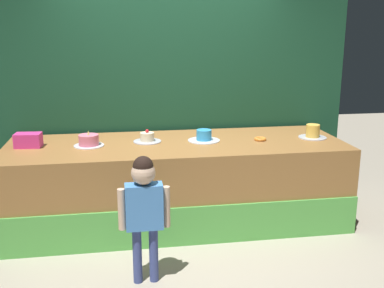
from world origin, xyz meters
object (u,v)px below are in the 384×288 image
(child_figure, at_px, (144,203))
(donut, at_px, (260,139))
(cake_center_right, at_px, (204,137))
(cake_far_right, at_px, (313,132))
(pink_box, at_px, (28,140))
(cake_far_left, at_px, (89,141))
(cake_center_left, at_px, (147,138))

(child_figure, height_order, donut, child_figure)
(donut, height_order, cake_center_right, cake_center_right)
(cake_far_right, bearing_deg, pink_box, 178.37)
(donut, bearing_deg, cake_center_right, 172.93)
(donut, relative_size, cake_far_left, 0.42)
(pink_box, bearing_deg, cake_far_right, -1.63)
(cake_center_left, bearing_deg, donut, -6.13)
(child_figure, xyz_separation_m, pink_box, (-1.05, 1.21, 0.24))
(donut, bearing_deg, cake_far_left, 178.44)
(child_figure, relative_size, cake_far_left, 3.55)
(cake_far_left, bearing_deg, child_figure, -67.89)
(cake_center_right, bearing_deg, cake_center_left, 174.80)
(cake_center_right, relative_size, cake_far_right, 1.13)
(cake_center_left, bearing_deg, cake_far_right, -3.48)
(donut, distance_m, cake_center_left, 1.17)
(child_figure, height_order, cake_far_right, child_figure)
(cake_center_left, height_order, cake_far_right, cake_far_right)
(donut, relative_size, cake_center_right, 0.38)
(cake_center_left, xyz_separation_m, cake_far_right, (1.74, -0.11, 0.02))
(donut, distance_m, cake_far_left, 1.75)
(cake_far_right, bearing_deg, cake_center_right, 177.39)
(donut, xyz_separation_m, cake_center_right, (-0.58, 0.07, 0.03))
(pink_box, relative_size, cake_center_left, 0.87)
(child_figure, xyz_separation_m, donut, (1.28, 1.11, 0.19))
(donut, relative_size, cake_far_right, 0.43)
(child_figure, distance_m, donut, 1.70)
(cake_far_left, height_order, cake_center_right, cake_far_left)
(child_figure, bearing_deg, cake_far_left, 112.11)
(cake_far_left, bearing_deg, cake_center_right, 1.21)
(child_figure, height_order, cake_center_left, child_figure)
(child_figure, relative_size, cake_far_right, 3.59)
(child_figure, relative_size, cake_center_left, 3.70)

